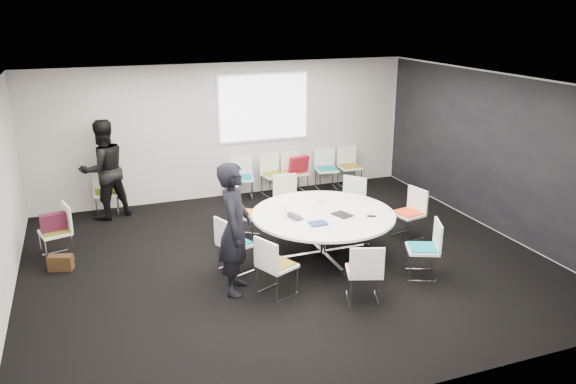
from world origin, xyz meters
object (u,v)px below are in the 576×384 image
object	(u,v)px
chair_ring_a	(408,223)
chair_ring_d	(244,223)
chair_ring_f	(276,276)
person_main	(235,229)
cup	(321,202)
person_back	(104,170)
chair_back_c	(295,180)
chair_ring_e	(235,254)
chair_back_b	(274,182)
maroon_bag	(54,222)
chair_spare_left	(58,242)
laptop	(297,216)
brown_bag	(61,263)
chair_ring_b	(350,210)
chair_ring_g	(364,283)
chair_back_e	(349,174)
chair_back_d	(326,177)
chair_ring_h	(422,259)
chair_back_a	(242,186)
chair_ring_c	(288,208)
conference_table	(323,224)
chair_person_back	(107,201)

from	to	relation	value
chair_ring_a	chair_ring_d	bearing A→B (deg)	58.24
chair_ring_a	chair_ring_f	world-z (taller)	same
chair_ring_a	person_main	bearing A→B (deg)	92.09
cup	person_back	bearing A→B (deg)	141.42
chair_back_c	chair_ring_e	bearing A→B (deg)	48.39
chair_ring_d	chair_back_b	size ratio (longest dim) A/B	1.00
maroon_bag	cup	bearing A→B (deg)	-13.29
chair_spare_left	laptop	size ratio (longest dim) A/B	2.45
chair_ring_e	chair_back_b	bearing A→B (deg)	130.63
laptop	brown_bag	size ratio (longest dim) A/B	1.00
chair_ring_b	chair_back_c	distance (m)	2.15
chair_ring_g	chair_back_e	size ratio (longest dim) A/B	1.00
cup	chair_ring_g	bearing A→B (deg)	-96.29
chair_back_d	chair_ring_e	bearing A→B (deg)	56.07
chair_ring_h	maroon_bag	size ratio (longest dim) A/B	2.20
chair_back_a	chair_back_d	xyz separation A→B (m)	(1.94, -0.01, 0.00)
cup	brown_bag	world-z (taller)	cup
chair_ring_c	chair_ring_d	xyz separation A→B (m)	(-0.99, -0.48, 0.00)
conference_table	chair_person_back	bearing A→B (deg)	134.74
chair_ring_c	chair_ring_f	world-z (taller)	same
person_main	chair_back_b	bearing A→B (deg)	-3.31
chair_ring_a	chair_ring_h	size ratio (longest dim) A/B	1.00
chair_ring_b	chair_ring_c	size ratio (longest dim) A/B	1.00
chair_ring_a	cup	bearing A→B (deg)	69.06
chair_ring_e	laptop	bearing A→B (deg)	72.15
chair_ring_h	chair_ring_f	bearing A→B (deg)	106.97
chair_back_d	chair_back_b	bearing A→B (deg)	8.20
chair_ring_e	laptop	distance (m)	1.13
chair_back_d	person_main	world-z (taller)	person_main
chair_ring_c	chair_ring_h	bearing A→B (deg)	115.96
chair_ring_c	laptop	world-z (taller)	chair_ring_c
chair_ring_a	person_main	distance (m)	3.50
chair_ring_f	chair_back_c	xyz separation A→B (m)	(1.89, 4.19, 0.00)
chair_ring_f	brown_bag	size ratio (longest dim) A/B	2.44
chair_back_d	laptop	size ratio (longest dim) A/B	2.45
chair_back_a	chair_person_back	distance (m)	2.74
conference_table	chair_ring_g	distance (m)	1.60
chair_spare_left	cup	size ratio (longest dim) A/B	9.78
chair_back_d	chair_ring_h	bearing A→B (deg)	93.34
brown_bag	chair_back_d	bearing A→B (deg)	22.60
chair_back_e	cup	world-z (taller)	chair_back_e
chair_ring_b	chair_back_d	xyz separation A→B (m)	(0.48, 2.13, 0.00)
maroon_bag	chair_spare_left	bearing A→B (deg)	15.04
chair_back_b	maroon_bag	world-z (taller)	chair_back_b
chair_back_c	person_main	distance (m)	4.61
chair_back_e	brown_bag	xyz separation A→B (m)	(-6.08, -2.30, -0.16)
chair_spare_left	chair_ring_c	bearing A→B (deg)	-102.10
chair_ring_a	chair_ring_b	xyz separation A→B (m)	(-0.67, 0.92, 0.00)
chair_ring_c	chair_ring_g	bearing A→B (deg)	93.21
chair_spare_left	person_main	world-z (taller)	person_main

